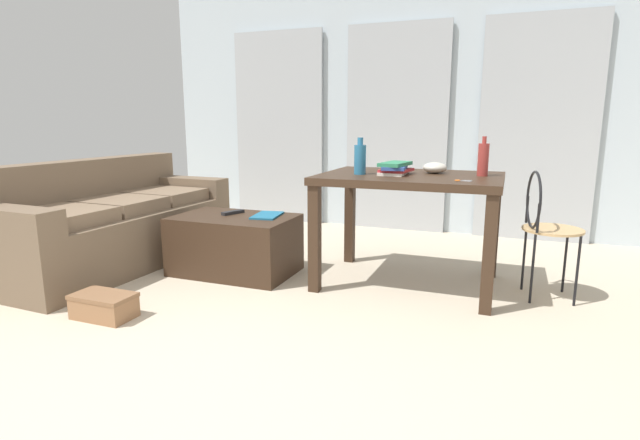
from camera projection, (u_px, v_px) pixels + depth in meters
name	position (u px, v px, depth m)	size (l,w,h in m)	color
ground_plane	(323.00, 291.00, 3.26)	(8.39, 8.39, 0.00)	beige
wall_back	(398.00, 107.00, 4.98)	(5.12, 0.10, 2.49)	silver
curtains	(396.00, 129.00, 4.95)	(3.64, 0.03, 2.05)	#B2B7BC
couch	(111.00, 224.00, 3.85)	(0.89, 1.96, 0.81)	brown
coffee_table	(235.00, 245.00, 3.63)	(0.86, 0.56, 0.43)	#382619
craft_table	(410.00, 190.00, 3.29)	(1.18, 0.85, 0.76)	#382619
wire_chair	(543.00, 219.00, 3.06)	(0.36, 0.38, 0.81)	tan
bottle_near	(483.00, 159.00, 3.17)	(0.07, 0.07, 0.25)	#99332D
bottle_far	(360.00, 159.00, 3.27)	(0.08, 0.08, 0.24)	teal
bowl	(435.00, 168.00, 3.35)	(0.16, 0.16, 0.08)	beige
book_stack	(395.00, 168.00, 3.27)	(0.20, 0.31, 0.08)	silver
scissors	(461.00, 180.00, 2.93)	(0.10, 0.05, 0.00)	#9EA0A5
tv_remote_primary	(233.00, 212.00, 3.67)	(0.05, 0.18, 0.02)	#232326
magazine	(267.00, 215.00, 3.58)	(0.18, 0.29, 0.01)	#1E668C
shoebox	(104.00, 306.00, 2.81)	(0.35, 0.20, 0.14)	#996B47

